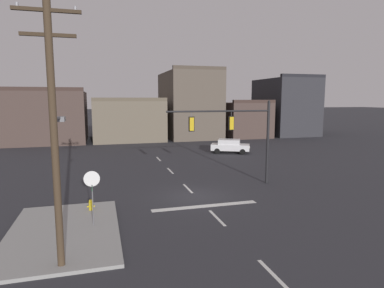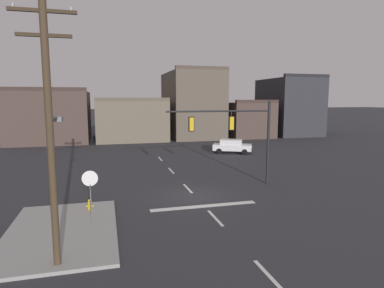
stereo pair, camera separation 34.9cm
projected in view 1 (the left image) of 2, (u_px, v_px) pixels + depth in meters
name	position (u px, v px, depth m)	size (l,w,h in m)	color
ground_plane	(196.00, 196.00, 21.22)	(400.00, 400.00, 0.00)	#2B2B30
sidewalk_near_corner	(64.00, 232.00, 15.36)	(5.00, 8.00, 0.15)	gray
stop_bar_paint	(205.00, 206.00, 19.31)	(6.40, 0.50, 0.01)	silver
lane_centreline	(188.00, 188.00, 23.13)	(0.16, 26.40, 0.01)	silver
signal_mast_near_side	(239.00, 130.00, 23.45)	(7.71, 0.36, 6.17)	black
stop_sign	(92.00, 185.00, 15.81)	(0.76, 0.64, 2.83)	#56565B
car_lot_nearside	(230.00, 146.00, 38.24)	(4.74, 3.54, 1.61)	silver
utility_pole	(54.00, 128.00, 11.61)	(2.20, 2.63, 9.80)	#423323
fire_hydrant	(91.00, 207.00, 18.17)	(0.40, 0.30, 0.75)	gold
building_row	(177.00, 112.00, 53.48)	(48.67, 12.77, 11.06)	#473833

